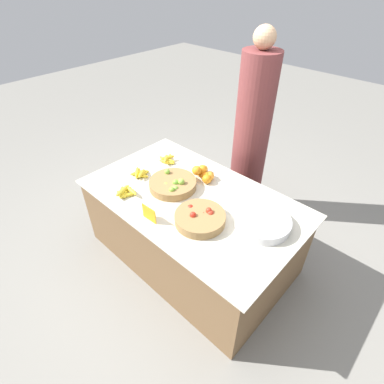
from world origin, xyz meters
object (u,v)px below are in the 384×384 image
(tomato_basket, at_px, (200,218))
(price_sign, at_px, (149,214))
(lime_bowl, at_px, (173,184))
(vendor_person, at_px, (251,138))
(metal_bowl, at_px, (263,222))

(tomato_basket, relative_size, price_sign, 2.71)
(lime_bowl, height_order, vendor_person, vendor_person)
(tomato_basket, xyz_separation_m, price_sign, (-0.26, -0.23, 0.02))
(tomato_basket, height_order, metal_bowl, tomato_basket)
(lime_bowl, relative_size, price_sign, 2.87)
(lime_bowl, relative_size, tomato_basket, 1.06)
(price_sign, bearing_deg, lime_bowl, 110.44)
(lime_bowl, distance_m, vendor_person, 0.88)
(metal_bowl, distance_m, vendor_person, 0.98)
(lime_bowl, height_order, price_sign, price_sign)
(lime_bowl, distance_m, tomato_basket, 0.44)
(price_sign, xyz_separation_m, vendor_person, (-0.02, 1.23, 0.09))
(lime_bowl, distance_m, price_sign, 0.40)
(vendor_person, bearing_deg, metal_bowl, -50.21)
(tomato_basket, xyz_separation_m, metal_bowl, (0.33, 0.26, -0.00))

